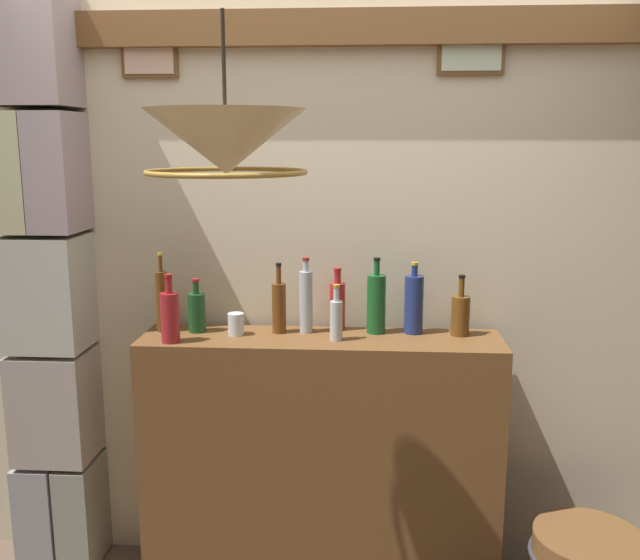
# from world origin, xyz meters

# --- Properties ---
(panelled_rear_partition) EXTENTS (3.28, 0.15, 2.58)m
(panelled_rear_partition) POSITION_xyz_m (-0.00, 1.10, 1.36)
(panelled_rear_partition) COLOR beige
(panelled_rear_partition) RESTS_ON ground
(stone_pillar) EXTENTS (0.35, 0.34, 2.51)m
(stone_pillar) POSITION_xyz_m (-1.18, 0.95, 1.29)
(stone_pillar) COLOR #97979C
(stone_pillar) RESTS_ON ground
(bar_shelf_unit) EXTENTS (1.48, 0.34, 1.11)m
(bar_shelf_unit) POSITION_xyz_m (0.00, 0.85, 0.56)
(bar_shelf_unit) COLOR brown
(bar_shelf_unit) RESTS_ON ground
(liquor_bottle_port) EXTENTS (0.05, 0.05, 0.23)m
(liquor_bottle_port) POSITION_xyz_m (0.06, 0.81, 1.20)
(liquor_bottle_port) COLOR silver
(liquor_bottle_port) RESTS_ON bar_shelf_unit
(liquor_bottle_gin) EXTENTS (0.05, 0.05, 0.33)m
(liquor_bottle_gin) POSITION_xyz_m (-0.67, 0.90, 1.24)
(liquor_bottle_gin) COLOR brown
(liquor_bottle_gin) RESTS_ON bar_shelf_unit
(liquor_bottle_whiskey) EXTENTS (0.07, 0.07, 0.23)m
(liquor_bottle_whiskey) POSITION_xyz_m (-0.53, 0.90, 1.20)
(liquor_bottle_whiskey) COLOR #1A4A22
(liquor_bottle_whiskey) RESTS_ON bar_shelf_unit
(liquor_bottle_sherry) EXTENTS (0.08, 0.08, 0.30)m
(liquor_bottle_sherry) POSITION_xyz_m (0.38, 0.94, 1.24)
(liquor_bottle_sherry) COLOR navy
(liquor_bottle_sherry) RESTS_ON bar_shelf_unit
(liquor_bottle_tequila) EXTENTS (0.08, 0.08, 0.32)m
(liquor_bottle_tequila) POSITION_xyz_m (0.23, 0.94, 1.24)
(liquor_bottle_tequila) COLOR #195826
(liquor_bottle_tequila) RESTS_ON bar_shelf_unit
(liquor_bottle_bourbon) EXTENTS (0.07, 0.07, 0.28)m
(liquor_bottle_bourbon) POSITION_xyz_m (-0.59, 0.74, 1.22)
(liquor_bottle_bourbon) COLOR #A32025
(liquor_bottle_bourbon) RESTS_ON bar_shelf_unit
(liquor_bottle_scotch) EXTENTS (0.06, 0.06, 0.30)m
(liquor_bottle_scotch) POSITION_xyz_m (-0.18, 0.91, 1.22)
(liquor_bottle_scotch) COLOR brown
(liquor_bottle_scotch) RESTS_ON bar_shelf_unit
(liquor_bottle_amaro) EXTENTS (0.07, 0.07, 0.27)m
(liquor_bottle_amaro) POSITION_xyz_m (0.06, 0.98, 1.22)
(liquor_bottle_amaro) COLOR #A82123
(liquor_bottle_amaro) RESTS_ON bar_shelf_unit
(liquor_bottle_rum) EXTENTS (0.06, 0.06, 0.32)m
(liquor_bottle_rum) POSITION_xyz_m (-0.07, 0.93, 1.25)
(liquor_bottle_rum) COLOR #ACB9BF
(liquor_bottle_rum) RESTS_ON bar_shelf_unit
(liquor_bottle_rye) EXTENTS (0.08, 0.08, 0.25)m
(liquor_bottle_rye) POSITION_xyz_m (0.57, 0.92, 1.20)
(liquor_bottle_rye) COLOR brown
(liquor_bottle_rye) RESTS_ON bar_shelf_unit
(glass_tumbler_rocks) EXTENTS (0.07, 0.07, 0.09)m
(glass_tumbler_rocks) POSITION_xyz_m (-0.35, 0.86, 1.16)
(glass_tumbler_rocks) COLOR silver
(glass_tumbler_rocks) RESTS_ON bar_shelf_unit
(pendant_lamp) EXTENTS (0.49, 0.49, 0.48)m
(pendant_lamp) POSITION_xyz_m (-0.24, 0.20, 1.89)
(pendant_lamp) COLOR beige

